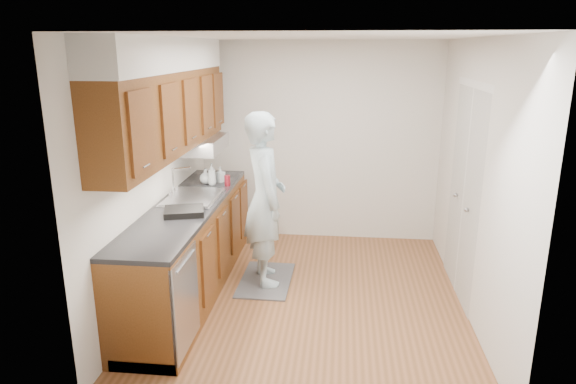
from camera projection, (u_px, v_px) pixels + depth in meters
The scene contains 15 objects.
floor at pixel (308, 297), 5.15m from camera, with size 3.50×3.50×0.00m, color brown.
ceiling at pixel (312, 37), 4.46m from camera, with size 3.50×3.50×0.00m, color white.
wall_left at pixel (155, 172), 4.96m from camera, with size 0.02×3.50×2.50m, color silver.
wall_right at pixel (475, 180), 4.65m from camera, with size 0.02×3.50×2.50m, color silver.
wall_back at pixel (319, 143), 6.48m from camera, with size 3.00×0.02×2.50m, color silver.
counter at pixel (190, 247), 5.13m from camera, with size 0.64×2.80×1.30m.
upper_cabinets at pixel (169, 99), 4.79m from camera, with size 0.47×2.80×1.21m.
closet_door at pixel (464, 195), 5.00m from camera, with size 0.02×1.22×2.05m, color silver.
floor_mat at pixel (266, 280), 5.50m from camera, with size 0.53×0.90×0.02m, color #5E5E60.
person at pixel (265, 188), 5.22m from camera, with size 0.72×0.48×2.03m, color #A8C2CC.
soap_bottle_a at pixel (212, 174), 5.67m from camera, with size 0.09×0.09×0.24m, color silver.
soap_bottle_b at pixel (220, 174), 5.79m from camera, with size 0.08×0.08×0.17m, color silver.
soap_bottle_c at pixel (206, 176), 5.72m from camera, with size 0.13×0.13×0.17m, color silver.
soda_can at pixel (227, 180), 5.64m from camera, with size 0.06×0.06×0.12m, color maroon.
dish_rack at pixel (184, 211), 4.68m from camera, with size 0.35×0.30×0.06m, color black.
Camera 1 is at (0.29, -4.66, 2.42)m, focal length 32.00 mm.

